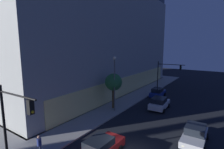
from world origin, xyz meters
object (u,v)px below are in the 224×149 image
object	(u,v)px
pedestrian_waiting	(39,143)
car_silver	(195,135)
car_red	(101,147)
traffic_light_far_corner	(167,71)
street_lamp_sidewalk	(114,77)
modern_building	(87,37)
sidewalk_tree	(113,83)
car_white	(159,103)
traffic_light_near_corner	(13,118)
car_blue	(158,92)

from	to	relation	value
pedestrian_waiting	car_silver	bearing A→B (deg)	-47.37
car_silver	car_red	bearing A→B (deg)	138.03
traffic_light_far_corner	street_lamp_sidewalk	xyz separation A→B (m)	(-15.89, 2.23, 0.90)
car_silver	traffic_light_far_corner	bearing A→B (deg)	24.53
modern_building	sidewalk_tree	xyz separation A→B (m)	(-8.18, -12.29, -7.04)
car_white	car_silver	bearing A→B (deg)	-139.83
street_lamp_sidewalk	car_silver	distance (m)	11.61
traffic_light_near_corner	traffic_light_far_corner	xyz separation A→B (m)	(29.93, -1.05, -0.30)
traffic_light_near_corner	car_silver	xyz separation A→B (m)	(11.61, -9.41, -3.49)
modern_building	car_silver	distance (m)	28.03
traffic_light_near_corner	traffic_light_far_corner	world-z (taller)	traffic_light_near_corner
street_lamp_sidewalk	car_red	xyz separation A→B (m)	(-9.06, -4.62, -4.06)
street_lamp_sidewalk	car_white	world-z (taller)	street_lamp_sidewalk
sidewalk_tree	car_blue	world-z (taller)	sidewalk_tree
traffic_light_near_corner	street_lamp_sidewalk	bearing A→B (deg)	4.80
street_lamp_sidewalk	pedestrian_waiting	distance (m)	12.40
modern_building	car_white	world-z (taller)	modern_building
traffic_light_far_corner	street_lamp_sidewalk	bearing A→B (deg)	172.02
traffic_light_far_corner	street_lamp_sidewalk	size ratio (longest dim) A/B	0.76
traffic_light_near_corner	car_white	size ratio (longest dim) A/B	1.47
modern_building	pedestrian_waiting	bearing A→B (deg)	-147.27
sidewalk_tree	car_red	world-z (taller)	sidewalk_tree
modern_building	car_white	distance (m)	20.92
modern_building	sidewalk_tree	bearing A→B (deg)	-123.66
street_lamp_sidewalk	car_red	size ratio (longest dim) A/B	1.68
modern_building	pedestrian_waiting	xyz separation A→B (m)	(-20.75, -13.34, -9.80)
sidewalk_tree	pedestrian_waiting	world-z (taller)	sidewalk_tree
street_lamp_sidewalk	sidewalk_tree	xyz separation A→B (m)	(0.76, 0.66, -1.00)
pedestrian_waiting	car_white	bearing A→B (deg)	-15.31
modern_building	traffic_light_far_corner	distance (m)	18.08
car_red	traffic_light_near_corner	bearing A→B (deg)	145.36
street_lamp_sidewalk	car_red	distance (m)	10.95
pedestrian_waiting	car_blue	size ratio (longest dim) A/B	0.40
modern_building	car_silver	world-z (taller)	modern_building
car_white	car_blue	bearing A→B (deg)	21.61
street_lamp_sidewalk	traffic_light_far_corner	bearing A→B (deg)	-7.98
street_lamp_sidewalk	traffic_light_near_corner	bearing A→B (deg)	-175.20
traffic_light_far_corner	pedestrian_waiting	size ratio (longest dim) A/B	3.43
sidewalk_tree	car_blue	size ratio (longest dim) A/B	1.21
modern_building	street_lamp_sidewalk	world-z (taller)	modern_building
pedestrian_waiting	car_silver	xyz separation A→B (m)	(9.39, -10.20, -0.34)
traffic_light_near_corner	car_red	bearing A→B (deg)	-34.64
street_lamp_sidewalk	sidewalk_tree	size ratio (longest dim) A/B	1.49
traffic_light_far_corner	sidewalk_tree	xyz separation A→B (m)	(-15.13, 2.89, -0.10)
sidewalk_tree	car_silver	world-z (taller)	sidewalk_tree
car_silver	car_white	bearing A→B (deg)	40.17
sidewalk_tree	street_lamp_sidewalk	bearing A→B (deg)	-138.98
car_red	pedestrian_waiting	bearing A→B (deg)	123.03
sidewalk_tree	car_blue	xyz separation A→B (m)	(9.30, -3.25, -3.04)
sidewalk_tree	car_white	world-z (taller)	sidewalk_tree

